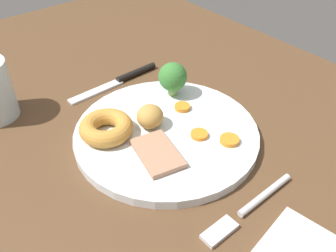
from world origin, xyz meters
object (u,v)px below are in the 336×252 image
object	(u,v)px
carrot_coin_front	(182,107)
broccoli_floret	(173,77)
roast_potato_left	(150,116)
carrot_coin_back	(230,140)
dinner_plate	(168,135)
yorkshire_pudding	(106,128)
carrot_coin_side	(199,134)
fork	(247,209)
knife	(122,79)
meat_slice_main	(157,153)

from	to	relation	value
carrot_coin_front	broccoli_floret	distance (cm)	5.35
roast_potato_left	carrot_coin_back	xyz separation A→B (cm)	(-10.16, -6.44, -1.36)
dinner_plate	carrot_coin_front	size ratio (longest dim) A/B	11.14
yorkshire_pudding	broccoli_floret	bearing A→B (deg)	-82.02
dinner_plate	carrot_coin_side	world-z (taller)	carrot_coin_side
yorkshire_pudding	carrot_coin_back	size ratio (longest dim) A/B	2.83
roast_potato_left	carrot_coin_side	distance (cm)	7.75
carrot_coin_front	fork	world-z (taller)	carrot_coin_front
roast_potato_left	fork	size ratio (longest dim) A/B	0.28
carrot_coin_front	carrot_coin_side	size ratio (longest dim) A/B	0.97
carrot_coin_front	carrot_coin_side	xyz separation A→B (cm)	(-6.64, 2.53, -0.04)
roast_potato_left	carrot_coin_side	xyz separation A→B (cm)	(-6.50, -3.98, -1.40)
carrot_coin_front	carrot_coin_back	world-z (taller)	same
yorkshire_pudding	knife	world-z (taller)	yorkshire_pudding
broccoli_floret	carrot_coin_front	bearing A→B (deg)	160.51
dinner_plate	fork	distance (cm)	16.59
yorkshire_pudding	fork	xyz separation A→B (cm)	(-21.69, -6.16, -2.26)
yorkshire_pudding	carrot_coin_side	bearing A→B (deg)	-131.11
roast_potato_left	carrot_coin_front	world-z (taller)	roast_potato_left
roast_potato_left	fork	world-z (taller)	roast_potato_left
carrot_coin_front	roast_potato_left	bearing A→B (deg)	91.28
carrot_coin_front	knife	bearing A→B (deg)	6.45
meat_slice_main	yorkshire_pudding	bearing A→B (deg)	19.61
dinner_plate	fork	world-z (taller)	dinner_plate
dinner_plate	meat_slice_main	bearing A→B (deg)	125.07
yorkshire_pudding	knife	distance (cm)	16.93
carrot_coin_front	knife	xyz separation A→B (cm)	(14.90, 1.69, -1.28)
dinner_plate	broccoli_floret	size ratio (longest dim) A/B	4.76
roast_potato_left	broccoli_floret	bearing A→B (deg)	-61.47
dinner_plate	carrot_coin_side	bearing A→B (deg)	-142.79
dinner_plate	yorkshire_pudding	size ratio (longest dim) A/B	3.50
knife	carrot_coin_side	bearing A→B (deg)	86.08
meat_slice_main	roast_potato_left	distance (cm)	6.83
roast_potato_left	fork	xyz separation A→B (cm)	(-19.33, 0.01, -2.70)
roast_potato_left	broccoli_floret	distance (cm)	9.24
meat_slice_main	carrot_coin_back	size ratio (longest dim) A/B	2.88
meat_slice_main	knife	size ratio (longest dim) A/B	0.43
meat_slice_main	fork	world-z (taller)	meat_slice_main
carrot_coin_side	knife	xyz separation A→B (cm)	(21.54, -0.84, -1.24)
dinner_plate	knife	size ratio (longest dim) A/B	1.48
roast_potato_left	carrot_coin_back	bearing A→B (deg)	-147.64
dinner_plate	carrot_coin_back	world-z (taller)	carrot_coin_back
carrot_coin_back	fork	xyz separation A→B (cm)	(-9.17, 6.45, -1.34)
carrot_coin_front	knife	world-z (taller)	carrot_coin_front
yorkshire_pudding	carrot_coin_back	bearing A→B (deg)	-134.80
meat_slice_main	carrot_coin_side	xyz separation A→B (cm)	(-0.63, -7.22, -0.11)
meat_slice_main	broccoli_floret	distance (cm)	15.45
roast_potato_left	carrot_coin_front	xyz separation A→B (cm)	(0.15, -6.51, -1.36)
yorkshire_pudding	fork	world-z (taller)	yorkshire_pudding
carrot_coin_front	fork	xyz separation A→B (cm)	(-19.48, 6.52, -1.34)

